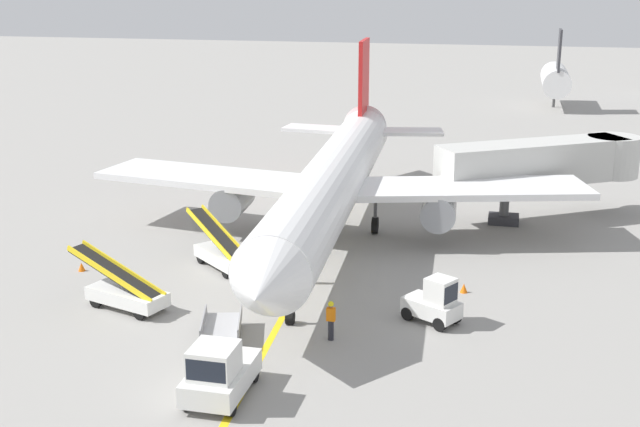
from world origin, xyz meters
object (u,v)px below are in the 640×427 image
belt_loader_aft_hold (223,253)px  safety_cone_wingtip_left (464,288)px  ground_crew_wing_walker (331,319)px  safety_cone_nose_right (287,217)px  baggage_tug_near_wing (435,303)px  belt_loader_forward_hold (125,292)px  pushback_tug (219,373)px  jet_bridge (552,162)px  safety_cone_nose_left (82,267)px  airliner (334,180)px  baggage_cart_loaded (222,327)px  ground_crew_marshaller (300,266)px

belt_loader_aft_hold → safety_cone_wingtip_left: size_ratio=10.41×
ground_crew_wing_walker → safety_cone_wingtip_left: bearing=52.6°
safety_cone_nose_right → safety_cone_wingtip_left: same height
baggage_tug_near_wing → ground_crew_wing_walker: size_ratio=1.60×
belt_loader_forward_hold → baggage_tug_near_wing: bearing=6.2°
pushback_tug → baggage_tug_near_wing: (6.77, 8.34, -0.07)m
jet_bridge → pushback_tug: (-12.10, -25.81, -2.55)m
jet_bridge → belt_loader_aft_hold: (-16.52, -12.85, -2.77)m
baggage_tug_near_wing → ground_crew_wing_walker: bearing=-145.7°
baggage_tug_near_wing → safety_cone_nose_right: (-10.18, 13.48, -0.71)m
safety_cone_wingtip_left → safety_cone_nose_right: bearing=139.3°
baggage_tug_near_wing → ground_crew_wing_walker: 4.80m
belt_loader_aft_hold → safety_cone_wingtip_left: belt_loader_aft_hold is taller
safety_cone_nose_left → belt_loader_forward_hold: bearing=-42.5°
airliner → jet_bridge: (12.00, 6.96, 0.12)m
belt_loader_forward_hold → baggage_cart_loaded: (5.27, -2.03, -0.31)m
safety_cone_wingtip_left → pushback_tug: bearing=-122.6°
ground_crew_wing_walker → pushback_tug: bearing=-116.4°
airliner → safety_cone_wingtip_left: size_ratio=80.28×
pushback_tug → safety_cone_nose_right: pushback_tug is taller
ground_crew_marshaller → belt_loader_forward_hold: bearing=-145.5°
jet_bridge → safety_cone_nose_left: bearing=-147.3°
pushback_tug → safety_cone_nose_right: 22.11m
safety_cone_nose_right → safety_cone_wingtip_left: 14.79m
airliner → belt_loader_aft_hold: size_ratio=7.71×
belt_loader_aft_hold → ground_crew_wing_walker: size_ratio=2.69×
baggage_tug_near_wing → ground_crew_marshaller: (-6.79, 3.24, -0.02)m
pushback_tug → safety_cone_nose_right: bearing=98.9°
ground_crew_marshaller → airliner: bearing=89.1°
ground_crew_marshaller → safety_cone_nose_left: 11.25m
baggage_cart_loaded → ground_crew_wing_walker: 4.52m
baggage_cart_loaded → ground_crew_marshaller: ground_crew_marshaller is taller
belt_loader_aft_hold → safety_cone_nose_left: 7.15m
jet_bridge → safety_cone_wingtip_left: (-4.30, -13.62, -3.32)m
safety_cone_nose_left → safety_cone_nose_right: (7.81, 11.00, 0.00)m
airliner → belt_loader_forward_hold: size_ratio=6.87×
safety_cone_nose_left → jet_bridge: bearing=32.7°
jet_bridge → ground_crew_wing_walker: bearing=-114.8°
airliner → belt_loader_aft_hold: bearing=-127.5°
airliner → baggage_tug_near_wing: bearing=-57.6°
belt_loader_forward_hold → ground_crew_wing_walker: size_ratio=3.03×
belt_loader_aft_hold → safety_cone_nose_left: size_ratio=10.41×
belt_loader_forward_hold → safety_cone_nose_right: size_ratio=11.69×
ground_crew_marshaller → safety_cone_nose_right: bearing=108.3°
safety_cone_nose_left → pushback_tug: bearing=-44.0°
pushback_tug → belt_loader_aft_hold: size_ratio=0.79×
airliner → belt_loader_forward_hold: airliner is taller
safety_cone_wingtip_left → belt_loader_aft_hold: bearing=176.4°
ground_crew_wing_walker → airliner: bearing=101.6°
airliner → ground_crew_marshaller: 7.68m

